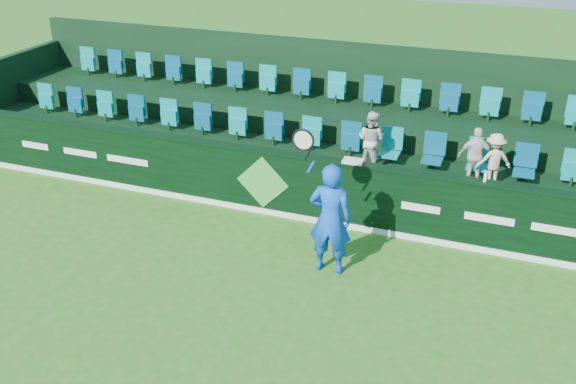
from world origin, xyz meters
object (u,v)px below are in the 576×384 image
at_px(tennis_player, 330,218).
at_px(towel, 353,161).
at_px(spectator_middle, 476,156).
at_px(spectator_right, 494,160).
at_px(spectator_left, 371,140).
at_px(drinks_bottle, 485,176).

height_order(tennis_player, towel, tennis_player).
bearing_deg(spectator_middle, spectator_right, 168.61).
xyz_separation_m(tennis_player, spectator_right, (2.37, 2.72, 0.31)).
distance_m(tennis_player, towel, 1.65).
distance_m(spectator_left, spectator_middle, 2.03).
distance_m(tennis_player, drinks_bottle, 2.83).
height_order(spectator_middle, towel, spectator_middle).
xyz_separation_m(spectator_middle, spectator_right, (0.33, 0.00, -0.04)).
bearing_deg(spectator_middle, spectator_left, -11.39).
relative_size(spectator_left, spectator_right, 1.15).
height_order(tennis_player, spectator_right, tennis_player).
height_order(spectator_right, towel, spectator_right).
relative_size(towel, drinks_bottle, 1.96).
bearing_deg(towel, spectator_left, 86.96).
xyz_separation_m(spectator_left, drinks_bottle, (2.30, -1.12, 0.05)).
height_order(spectator_right, drinks_bottle, spectator_right).
relative_size(tennis_player, towel, 7.00).
relative_size(spectator_right, towel, 2.77).
bearing_deg(towel, spectator_middle, 28.16).
bearing_deg(towel, spectator_right, 24.78).
height_order(spectator_left, drinks_bottle, spectator_left).
height_order(towel, drinks_bottle, drinks_bottle).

